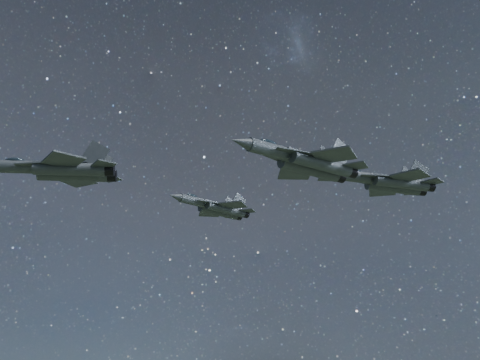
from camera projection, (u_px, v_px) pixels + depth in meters
name	position (u px, v px, depth m)	size (l,w,h in m)	color
jet_lead	(60.00, 170.00, 72.96)	(19.01, 12.72, 4.81)	#2E353A
jet_left	(216.00, 208.00, 91.56)	(15.90, 10.70, 4.01)	#2E353A
jet_right	(306.00, 162.00, 70.27)	(19.50, 13.43, 4.89)	#2E353A
jet_slot	(388.00, 182.00, 86.31)	(19.37, 13.65, 4.90)	#2E353A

